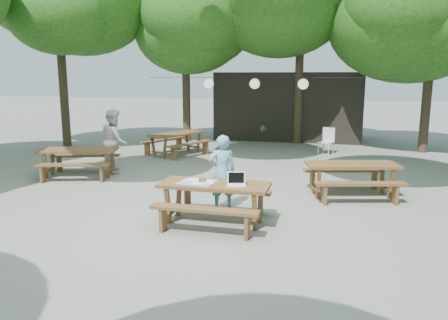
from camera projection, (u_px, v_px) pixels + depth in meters
ground at (210, 204)px, 9.26m from camera, size 80.00×80.00×0.00m
pavilion at (289, 105)px, 18.84m from camera, size 6.00×3.00×2.80m
main_picnic_table at (214, 202)px, 8.01m from camera, size 2.00×1.58×0.75m
picnic_table_nw at (79, 162)px, 11.71m from camera, size 2.28×2.06×0.75m
picnic_table_ne at (351, 179)px, 9.79m from camera, size 2.24×2.02×0.75m
picnic_table_far_w at (176, 143)px, 14.90m from camera, size 2.24×2.39×0.75m
woman at (222, 172)px, 8.84m from camera, size 0.65×0.55×1.51m
second_person at (114, 141)px, 12.21m from camera, size 1.00×1.07×1.76m
plastic_chair at (326, 146)px, 15.10m from camera, size 0.58×0.58×0.90m
laptop at (236, 182)px, 7.78m from camera, size 0.39×0.34×0.24m
tabletop_clutter at (198, 182)px, 8.02m from camera, size 0.70×0.61×0.08m
paper_lanterns at (255, 84)px, 14.55m from camera, size 9.00×0.34×0.38m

